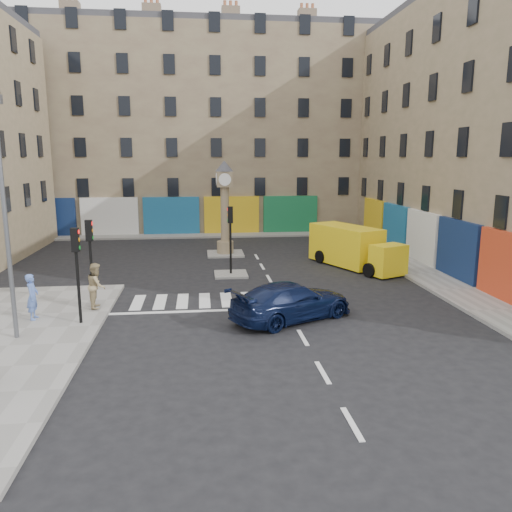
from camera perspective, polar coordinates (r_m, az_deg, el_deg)
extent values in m
plane|color=black|center=(20.28, 4.22, -7.33)|extent=(120.00, 120.00, 0.00)
cube|color=gray|center=(32.04, 16.35, -0.68)|extent=(2.60, 30.00, 0.15)
cube|color=gray|center=(41.58, -6.85, 2.37)|extent=(32.00, 2.40, 0.15)
cube|color=gray|center=(27.68, -2.89, -2.10)|extent=(1.80, 1.80, 0.12)
cube|color=gray|center=(33.54, -3.52, 0.26)|extent=(2.40, 2.40, 0.12)
cube|color=#978163|center=(34.39, 27.09, 12.65)|extent=(10.00, 30.00, 16.00)
cube|color=gray|center=(46.93, -7.06, 13.69)|extent=(32.00, 10.00, 17.00)
cylinder|color=black|center=(20.26, -19.62, -3.42)|extent=(0.12, 0.12, 2.80)
cube|color=black|center=(19.89, -19.97, 1.75)|extent=(0.28, 0.22, 0.90)
cylinder|color=black|center=(22.54, -18.26, -1.88)|extent=(0.12, 0.12, 2.80)
cube|color=black|center=(22.21, -18.55, 2.77)|extent=(0.28, 0.22, 0.90)
cylinder|color=black|center=(27.38, -2.92, 0.87)|extent=(0.12, 0.12, 2.80)
cube|color=black|center=(27.11, -2.96, 4.72)|extent=(0.28, 0.22, 0.90)
cylinder|color=#595B60|center=(19.02, -26.67, 3.10)|extent=(0.16, 0.16, 8.00)
cylinder|color=#978163|center=(33.46, -3.53, 1.03)|extent=(1.10, 1.10, 0.80)
cylinder|color=#978163|center=(33.14, -3.58, 4.78)|extent=(0.56, 0.56, 3.60)
cube|color=#978163|center=(32.96, -3.63, 8.76)|extent=(1.00, 1.00, 1.00)
cylinder|color=white|center=(32.44, -3.58, 8.72)|extent=(0.80, 0.06, 0.80)
cone|color=#333338|center=(32.93, -3.65, 10.23)|extent=(1.20, 1.20, 0.70)
imported|color=#0B1433|center=(20.15, 4.09, -5.18)|extent=(5.63, 4.30, 1.52)
cube|color=yellow|center=(30.59, 10.20, 1.26)|extent=(3.73, 5.13, 2.27)
cube|color=yellow|center=(28.10, 14.87, -0.44)|extent=(2.19, 1.84, 1.68)
cube|color=black|center=(27.99, 14.98, 0.33)|extent=(1.89, 1.49, 0.69)
cylinder|color=black|center=(27.81, 12.80, -1.60)|extent=(0.55, 0.82, 0.79)
cylinder|color=black|center=(29.17, 15.64, -1.14)|extent=(0.55, 0.82, 0.79)
cylinder|color=black|center=(31.04, 7.35, -0.08)|extent=(0.55, 0.82, 0.79)
cylinder|color=black|center=(32.26, 10.13, 0.27)|extent=(0.55, 0.82, 0.79)
imported|color=#5472C0|center=(21.53, -24.18, -4.26)|extent=(0.45, 0.67, 1.82)
imported|color=tan|center=(22.17, -17.76, -3.22)|extent=(0.81, 1.00, 1.93)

